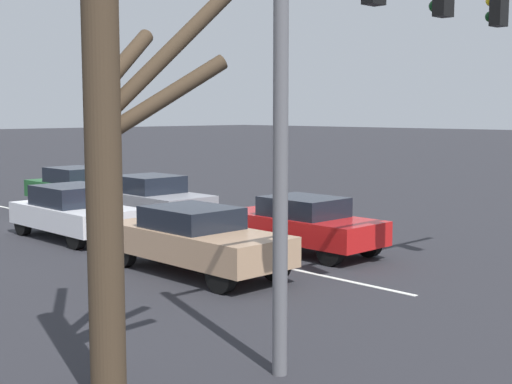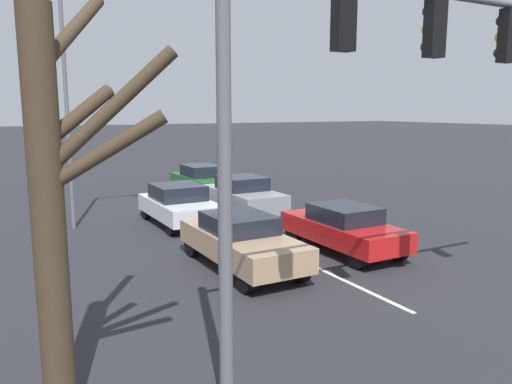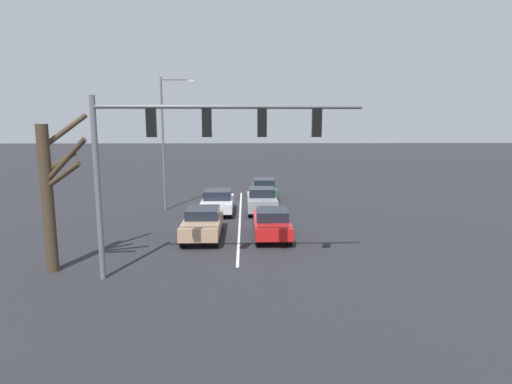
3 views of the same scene
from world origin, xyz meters
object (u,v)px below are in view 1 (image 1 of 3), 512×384
car_red_leftlane_front (302,223)px  car_white_midlane_second (74,211)px  car_tan_midlane_front (195,239)px  car_gray_leftlane_second (151,201)px  bare_tree_near (112,147)px  traffic_signal_gantry (420,23)px  car_darkgreen_leftlane_third (76,187)px

car_red_leftlane_front → car_white_midlane_second: size_ratio=1.05×
car_tan_midlane_front → car_white_midlane_second: (-0.36, -5.72, -0.00)m
car_gray_leftlane_second → car_red_leftlane_front: bearing=92.2°
car_red_leftlane_front → car_tan_midlane_front: bearing=-0.7°
car_white_midlane_second → car_gray_leftlane_second: bearing=-174.1°
car_tan_midlane_front → car_gray_leftlane_second: (-3.17, -6.01, 0.02)m
bare_tree_near → car_red_leftlane_front: bearing=-151.5°
car_red_leftlane_front → traffic_signal_gantry: traffic_signal_gantry is taller
car_tan_midlane_front → traffic_signal_gantry: 6.85m
car_darkgreen_leftlane_third → car_gray_leftlane_second: bearing=85.7°
car_red_leftlane_front → car_gray_leftlane_second: bearing=-87.8°
car_gray_leftlane_second → car_tan_midlane_front: bearing=62.2°
car_darkgreen_leftlane_third → bare_tree_near: (8.61, 15.82, 2.33)m
car_tan_midlane_front → car_gray_leftlane_second: car_gray_leftlane_second is taller
car_gray_leftlane_second → car_white_midlane_second: bearing=5.9°
car_gray_leftlane_second → bare_tree_near: (8.22, 10.65, 2.32)m
car_tan_midlane_front → car_gray_leftlane_second: 6.80m
car_gray_leftlane_second → traffic_signal_gantry: bearing=75.3°
car_darkgreen_leftlane_third → bare_tree_near: size_ratio=0.76×
car_tan_midlane_front → car_darkgreen_leftlane_third: 11.74m
car_white_midlane_second → traffic_signal_gantry: (0.20, 11.17, 4.15)m
car_tan_midlane_front → car_red_leftlane_front: bearing=179.3°
car_red_leftlane_front → car_white_midlane_second: (3.05, -5.76, 0.03)m
car_gray_leftlane_second → car_darkgreen_leftlane_third: bearing=-94.3°
car_white_midlane_second → traffic_signal_gantry: size_ratio=0.44×
car_white_midlane_second → car_darkgreen_leftlane_third: car_darkgreen_leftlane_third is taller
car_darkgreen_leftlane_third → car_red_leftlane_front: bearing=89.2°
car_red_leftlane_front → traffic_signal_gantry: (3.25, 5.41, 4.18)m
car_white_midlane_second → car_red_leftlane_front: bearing=117.9°
car_red_leftlane_front → car_tan_midlane_front: (3.40, -0.04, 0.03)m
car_tan_midlane_front → car_white_midlane_second: 5.73m
car_red_leftlane_front → car_gray_leftlane_second: 6.06m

